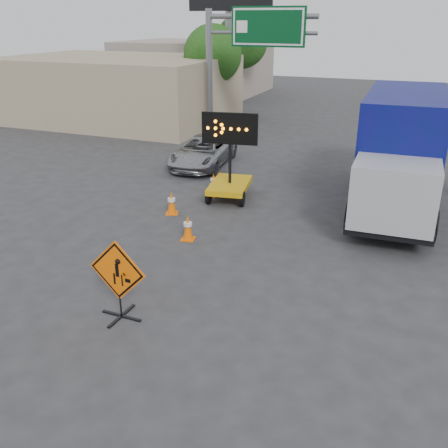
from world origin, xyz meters
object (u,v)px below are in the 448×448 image
Objects in this scene: construction_sign at (118,278)px; pickup_truck at (203,151)px; arrow_board at (230,180)px; box_truck at (400,158)px.

construction_sign is 12.76m from pickup_truck.
arrow_board is 0.38× the size of box_truck.
construction_sign is 0.59× the size of arrow_board.
box_truck is at bearing 3.96° from arrow_board.
pickup_truck is at bearing 117.12° from arrow_board.
box_truck is (5.18, 9.91, 0.80)m from construction_sign.
pickup_truck is 0.56× the size of box_truck.
construction_sign is at bearing -119.33° from box_truck.
pickup_truck is (-3.46, 12.28, -0.35)m from construction_sign.
pickup_truck is at bearing 107.26° from construction_sign.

